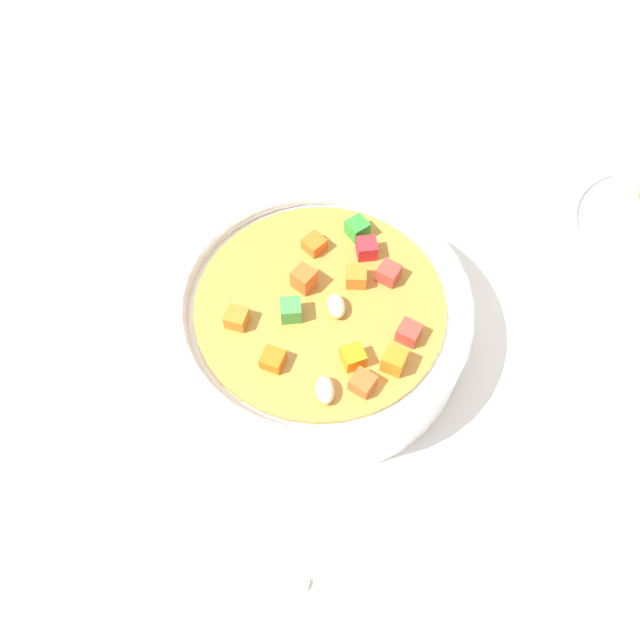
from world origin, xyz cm
name	(u,v)px	position (x,y,z in cm)	size (l,w,h in cm)	color
ground_plane	(320,345)	(0.00, 0.00, -1.00)	(140.00, 140.00, 2.00)	silver
soup_bowl_main	(320,318)	(-0.02, 0.00, 2.93)	(20.71, 20.71, 6.27)	white
spoon	(312,585)	(-6.54, 15.77, 0.39)	(19.53, 4.75, 0.82)	silver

